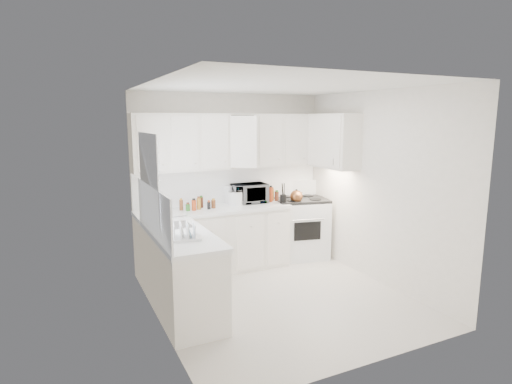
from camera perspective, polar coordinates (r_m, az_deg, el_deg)
floor at (r=5.43m, az=3.31°, el=-14.28°), size 3.20×3.20×0.00m
ceiling at (r=4.97m, az=3.62°, el=14.22°), size 3.20×3.20×0.00m
wall_back at (r=6.46m, az=-3.46°, el=1.68°), size 3.00×0.00×3.00m
wall_front at (r=3.76m, az=15.45°, el=-4.72°), size 3.00×0.00×3.00m
wall_left at (r=4.52m, az=-13.42°, el=-2.19°), size 0.00×3.20×3.20m
wall_right at (r=5.91m, az=16.27°, el=0.51°), size 0.00×3.20×3.20m
window_blinds at (r=4.81m, az=-14.21°, el=1.55°), size 0.06×0.96×1.06m
lower_cabinets_back at (r=6.24m, az=-5.67°, el=-6.66°), size 2.22×0.60×0.90m
lower_cabinets_left at (r=5.01m, az=-10.12°, el=-11.00°), size 0.60×1.60×0.90m
countertop_back at (r=6.11m, az=-5.71°, el=-2.42°), size 2.24×0.64×0.05m
countertop_left at (r=4.86m, az=-10.18°, el=-5.75°), size 0.64×1.62×0.05m
backsplash_back at (r=6.47m, az=-3.42°, el=1.01°), size 2.98×0.02×0.55m
backsplash_left at (r=4.73m, az=-13.79°, el=-2.60°), size 0.02×1.60×0.55m
upper_cabinets_back at (r=6.29m, az=-2.91°, el=3.29°), size 3.00×0.33×0.80m
upper_cabinets_right at (r=6.41m, az=10.36°, el=3.27°), size 0.33×0.90×0.80m
sink at (r=5.16m, az=-11.28°, el=-3.22°), size 0.42×0.38×0.30m
stove at (r=6.82m, az=6.05°, el=-3.75°), size 0.93×0.82×1.24m
tea_kettle at (r=6.51m, az=5.51°, el=-0.49°), size 0.28×0.25×0.23m
frying_pan at (r=6.98m, az=6.67°, el=-0.54°), size 0.36×0.51×0.04m
microwave at (r=6.43m, az=-1.01°, el=0.13°), size 0.55×0.32×0.36m
rice_cooker at (r=6.29m, az=-2.81°, el=-0.70°), size 0.30×0.30×0.23m
paper_towel at (r=6.40m, az=-3.77°, el=-0.36°), size 0.12×0.12×0.27m
utensil_crock at (r=6.39m, az=3.72°, el=-0.13°), size 0.12×0.12×0.32m
dish_rack at (r=4.57m, az=-9.86°, el=-5.16°), size 0.40×0.33×0.20m
spice_left_0 at (r=6.08m, az=-10.23°, el=-1.73°), size 0.06×0.06×0.13m
spice_left_1 at (r=6.01m, az=-9.31°, el=-1.83°), size 0.06×0.06×0.13m
spice_left_2 at (r=6.12m, az=-8.87°, el=-1.61°), size 0.06×0.06×0.13m
spice_left_3 at (r=6.05m, az=-7.95°, el=-1.71°), size 0.06×0.06×0.13m
spice_left_4 at (r=6.16m, az=-7.54°, el=-1.49°), size 0.06×0.06×0.13m
spice_left_5 at (r=6.10m, az=-6.60°, el=-1.59°), size 0.06×0.06×0.13m
spice_left_6 at (r=6.21m, az=-6.22°, el=-1.38°), size 0.06×0.06×0.13m
sauce_right_0 at (r=6.62m, az=1.67°, el=-0.35°), size 0.06×0.06×0.19m
sauce_right_1 at (r=6.59m, az=2.33°, el=-0.39°), size 0.06×0.06×0.19m
sauce_right_2 at (r=6.67m, az=2.51°, el=-0.27°), size 0.06×0.06×0.19m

